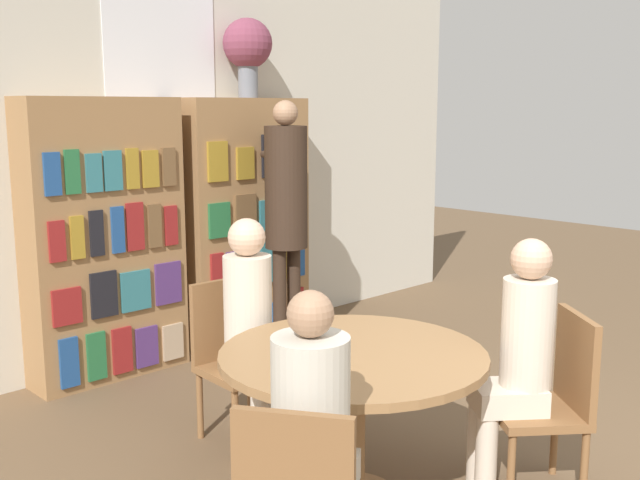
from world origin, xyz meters
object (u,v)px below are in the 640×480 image
(seated_reader_left, at_px, (253,320))
(seated_reader_right, at_px, (517,355))
(chair_left_side, at_px, (234,352))
(librarian_standing, at_px, (286,201))
(bookshelf_right, at_px, (245,222))
(seated_reader_back, at_px, (313,432))
(bookshelf_left, at_px, (105,241))
(flower_vase, at_px, (248,47))
(reading_table, at_px, (353,377))
(chair_far_side, at_px, (553,396))

(seated_reader_left, bearing_deg, seated_reader_right, 116.93)
(chair_left_side, relative_size, librarian_standing, 0.47)
(bookshelf_right, xyz_separation_m, seated_reader_back, (-1.84, -2.70, -0.25))
(seated_reader_left, xyz_separation_m, librarian_standing, (1.14, 1.02, 0.44))
(chair_left_side, bearing_deg, bookshelf_right, -127.62)
(librarian_standing, bearing_deg, seated_reader_back, -129.71)
(bookshelf_left, xyz_separation_m, seated_reader_back, (-0.67, -2.70, -0.25))
(seated_reader_back, bearing_deg, seated_reader_left, 116.99)
(flower_vase, bearing_deg, seated_reader_right, -103.64)
(chair_left_side, height_order, seated_reader_right, seated_reader_right)
(bookshelf_right, height_order, seated_reader_left, bookshelf_right)
(reading_table, bearing_deg, bookshelf_left, 89.38)
(chair_far_side, relative_size, seated_reader_left, 0.70)
(bookshelf_left, xyz_separation_m, seated_reader_left, (0.02, -1.52, -0.23))
(bookshelf_right, height_order, seated_reader_back, bookshelf_right)
(flower_vase, xyz_separation_m, seated_reader_left, (-1.22, -1.52, -1.54))
(flower_vase, xyz_separation_m, reading_table, (-1.26, -2.29, -1.64))
(flower_vase, xyz_separation_m, librarian_standing, (-0.08, -0.51, -1.10))
(bookshelf_right, bearing_deg, seated_reader_back, -124.36)
(chair_left_side, bearing_deg, librarian_standing, -140.38)
(bookshelf_left, bearing_deg, chair_left_side, -88.90)
(seated_reader_left, distance_m, seated_reader_back, 1.36)
(chair_far_side, distance_m, seated_reader_left, 1.54)
(bookshelf_left, height_order, flower_vase, flower_vase)
(flower_vase, xyz_separation_m, chair_far_side, (-0.53, -2.88, -1.76))
(reading_table, bearing_deg, chair_left_side, 86.92)
(chair_far_side, bearing_deg, reading_table, 90.00)
(reading_table, height_order, librarian_standing, librarian_standing)
(bookshelf_left, bearing_deg, seated_reader_right, -78.43)
(bookshelf_right, height_order, librarian_standing, bookshelf_right)
(chair_left_side, xyz_separation_m, seated_reader_right, (0.54, -1.42, 0.21))
(bookshelf_left, distance_m, seated_reader_right, 2.83)
(reading_table, bearing_deg, flower_vase, 61.12)
(chair_left_side, bearing_deg, seated_reader_left, 90.00)
(bookshelf_right, bearing_deg, bookshelf_left, -180.00)
(seated_reader_left, relative_size, seated_reader_right, 1.01)
(reading_table, relative_size, chair_far_side, 1.39)
(bookshelf_left, xyz_separation_m, seated_reader_right, (0.57, -2.76, -0.24))
(bookshelf_left, distance_m, librarian_standing, 1.28)
(bookshelf_left, distance_m, chair_left_side, 1.41)
(flower_vase, bearing_deg, bookshelf_right, -175.19)
(flower_vase, bearing_deg, seated_reader_back, -125.16)
(flower_vase, bearing_deg, chair_left_side, -132.00)
(reading_table, distance_m, librarian_standing, 2.20)
(seated_reader_left, height_order, librarian_standing, librarian_standing)
(bookshelf_left, xyz_separation_m, librarian_standing, (1.16, -0.50, 0.21))
(seated_reader_back, height_order, librarian_standing, librarian_standing)
(bookshelf_left, distance_m, chair_far_side, 3.00)
(seated_reader_back, xyz_separation_m, librarian_standing, (1.82, 2.20, 0.46))
(flower_vase, height_order, chair_left_side, flower_vase)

